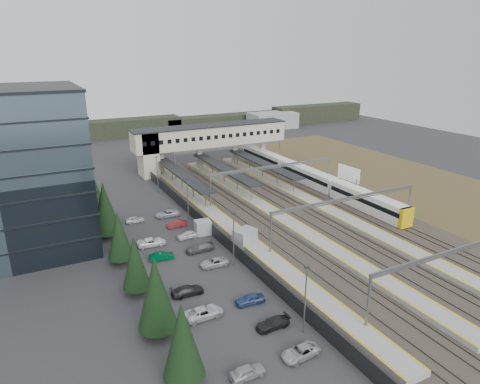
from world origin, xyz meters
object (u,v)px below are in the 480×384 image
relay_cabin_far (203,227)px  train (308,176)px  billboard (349,174)px  relay_cabin_near (245,238)px  footbridge (201,139)px

relay_cabin_far → train: bearing=24.4°
train → billboard: size_ratio=9.17×
relay_cabin_far → train: size_ratio=0.05×
relay_cabin_near → relay_cabin_far: size_ratio=1.42×
footbridge → relay_cabin_far: bearing=-112.1°
relay_cabin_near → footbridge: bearing=75.9°
relay_cabin_far → billboard: billboard is taller
relay_cabin_near → billboard: (32.84, 14.31, 2.24)m
relay_cabin_near → relay_cabin_far: 8.33m
relay_cabin_far → train: (31.61, 14.36, 0.80)m
relay_cabin_near → train: 35.08m
footbridge → relay_cabin_near: bearing=-104.1°
relay_cabin_near → relay_cabin_far: relay_cabin_near is taller
relay_cabin_far → footbridge: size_ratio=0.07×
train → billboard: billboard is taller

